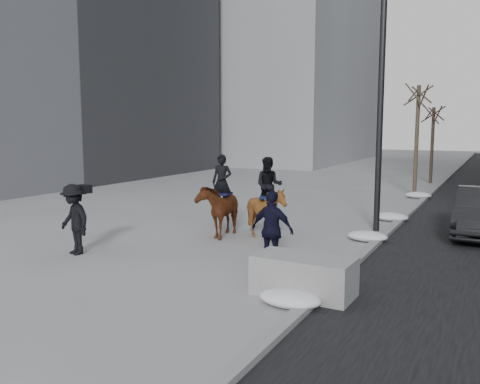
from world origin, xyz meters
The scene contains 12 objects.
ground centered at (0.00, 0.00, 0.00)m, with size 120.00×120.00×0.00m, color gray.
curb centered at (3.00, 10.00, 0.06)m, with size 0.25×90.00×0.12m, color gray.
building_left centered at (-19.00, 10.00, 10.00)m, with size 12.00×26.00×20.00m, color #595960.
planter centered at (2.70, -1.41, 0.37)m, with size 1.86×0.93×0.75m, color #959497.
tree_near centered at (2.40, 13.95, 2.76)m, with size 1.20×1.20×5.53m, color #372E21, non-canonical shape.
tree_far centered at (2.40, 19.72, 2.32)m, with size 1.20×1.20×4.65m, color #3B2E22, non-canonical shape.
mounted_left centered at (-1.30, 2.45, 0.88)m, with size 1.10×1.93×2.36m.
mounted_right centered at (0.13, 2.59, 0.93)m, with size 1.59×1.69×2.31m.
feeder centered at (1.44, -0.02, 0.88)m, with size 1.07×0.91×1.75m.
camera_crew centered at (-3.43, -1.09, 0.89)m, with size 1.28×0.97×1.75m.
lamppost centered at (2.60, 5.12, 4.99)m, with size 0.25×1.24×9.09m.
snow_piles centered at (2.70, 5.27, 0.14)m, with size 1.14×15.90×0.29m.
Camera 1 is at (5.88, -10.17, 3.17)m, focal length 38.00 mm.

